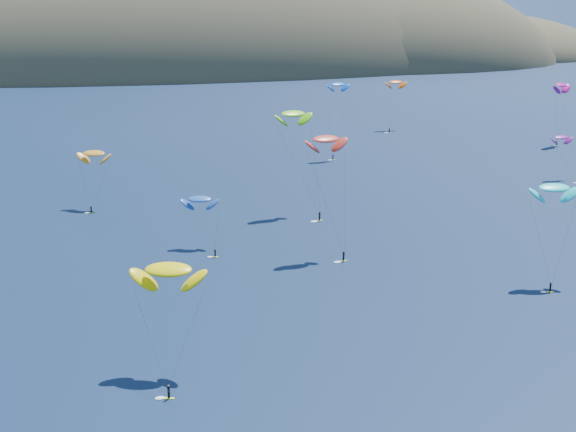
% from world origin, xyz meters
% --- Properties ---
extents(island, '(730.00, 300.00, 210.00)m').
position_xyz_m(island, '(39.40, 562.36, -10.74)').
color(island, '#3D3526').
rests_on(island, ground).
extents(kitesurfer_1, '(9.18, 11.03, 15.21)m').
position_xyz_m(kitesurfer_1, '(-45.51, 133.52, 12.85)').
color(kitesurfer_1, '#DEF41B').
rests_on(kitesurfer_1, ground).
extents(kitesurfer_2, '(10.64, 13.72, 16.37)m').
position_xyz_m(kitesurfer_2, '(-40.16, 41.73, 13.64)').
color(kitesurfer_2, '#DEF41B').
rests_on(kitesurfer_2, ground).
extents(kitesurfer_3, '(9.96, 14.53, 25.37)m').
position_xyz_m(kitesurfer_3, '(-1.12, 116.93, 22.75)').
color(kitesurfer_3, '#DEF41B').
rests_on(kitesurfer_3, ground).
extents(kitesurfer_4, '(7.91, 7.24, 24.81)m').
position_xyz_m(kitesurfer_4, '(30.67, 176.95, 22.67)').
color(kitesurfer_4, '#DEF41B').
rests_on(kitesurfer_4, ground).
extents(kitesurfer_5, '(9.14, 9.38, 18.97)m').
position_xyz_m(kitesurfer_5, '(29.03, 58.54, 16.54)').
color(kitesurfer_5, '#DEF41B').
rests_on(kitesurfer_5, ground).
extents(kitesurfer_6, '(6.51, 8.77, 13.21)m').
position_xyz_m(kitesurfer_6, '(79.82, 130.60, 11.36)').
color(kitesurfer_6, '#DEF41B').
rests_on(kitesurfer_6, ground).
extents(kitesurfer_8, '(10.63, 8.89, 22.83)m').
position_xyz_m(kitesurfer_8, '(111.50, 178.62, 20.10)').
color(kitesurfer_8, '#DEF41B').
rests_on(kitesurfer_8, ground).
extents(kitesurfer_9, '(9.10, 10.32, 24.76)m').
position_xyz_m(kitesurfer_9, '(-4.01, 84.62, 22.32)').
color(kitesurfer_9, '#DEF41B').
rests_on(kitesurfer_9, ground).
extents(kitesurfer_10, '(7.88, 11.61, 11.59)m').
position_xyz_m(kitesurfer_10, '(-26.88, 95.23, 9.55)').
color(kitesurfer_10, '#DEF41B').
rests_on(kitesurfer_10, ground).
extents(kitesurfer_11, '(10.70, 10.94, 20.13)m').
position_xyz_m(kitesurfer_11, '(70.85, 225.00, 17.74)').
color(kitesurfer_11, '#DEF41B').
rests_on(kitesurfer_11, ground).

